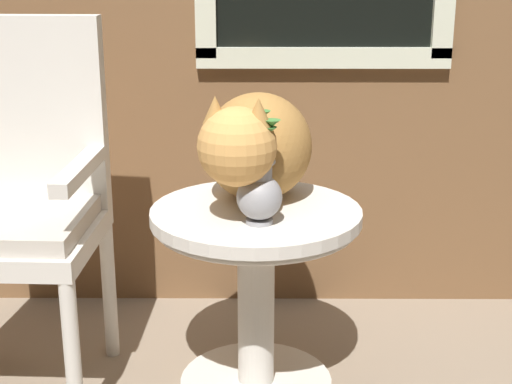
{
  "coord_description": "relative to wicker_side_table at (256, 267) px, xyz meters",
  "views": [
    {
      "loc": [
        0.13,
        -1.84,
        1.25
      ],
      "look_at": [
        0.11,
        0.18,
        0.62
      ],
      "focal_mm": 53.31,
      "sensor_mm": 36.0,
      "label": 1
    }
  ],
  "objects": [
    {
      "name": "wicker_side_table",
      "position": [
        0.0,
        0.0,
        0.0
      ],
      "size": [
        0.6,
        0.6,
        0.57
      ],
      "color": "silver",
      "rests_on": "ground_plane"
    },
    {
      "name": "wicker_chair",
      "position": [
        -0.69,
        0.07,
        0.2
      ],
      "size": [
        0.49,
        0.49,
        1.09
      ],
      "color": "silver",
      "rests_on": "ground_plane"
    },
    {
      "name": "cat",
      "position": [
        -0.0,
        0.06,
        0.34
      ],
      "size": [
        0.38,
        0.7,
        0.34
      ],
      "color": "#AD7A3D",
      "rests_on": "wicker_side_table"
    },
    {
      "name": "pewter_vase_with_ivy",
      "position": [
        0.01,
        -0.12,
        0.27
      ],
      "size": [
        0.12,
        0.12,
        0.3
      ],
      "color": "#99999E",
      "rests_on": "wicker_side_table"
    }
  ]
}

